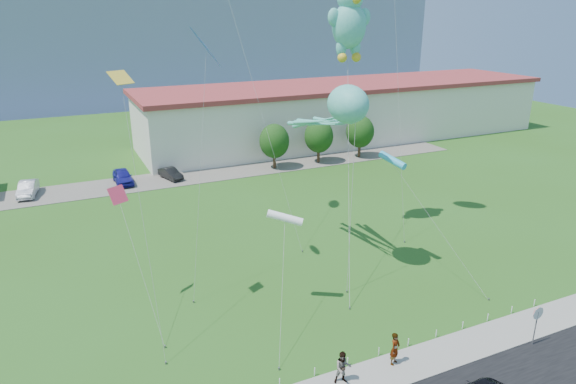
{
  "coord_description": "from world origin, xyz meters",
  "views": [
    {
      "loc": [
        -13.53,
        -20.76,
        17.99
      ],
      "look_at": [
        -0.23,
        8.0,
        6.8
      ],
      "focal_mm": 32.0,
      "sensor_mm": 36.0,
      "label": 1
    }
  ],
  "objects_px": {
    "pedestrian_left": "(395,349)",
    "octopus_kite": "(338,112)",
    "pedestrian_right": "(343,368)",
    "parked_car_silver": "(28,189)",
    "warehouse": "(347,111)",
    "parked_car_black": "(171,174)",
    "stop_sign": "(537,317)",
    "teddy_bear_kite": "(349,20)",
    "parked_car_blue": "(123,177)"
  },
  "relations": [
    {
      "from": "pedestrian_left",
      "to": "octopus_kite",
      "type": "xyz_separation_m",
      "value": [
        2.72,
        11.38,
        10.52
      ]
    },
    {
      "from": "pedestrian_right",
      "to": "parked_car_silver",
      "type": "xyz_separation_m",
      "value": [
        -14.93,
        38.1,
        -0.2
      ]
    },
    {
      "from": "warehouse",
      "to": "parked_car_black",
      "type": "xyz_separation_m",
      "value": [
        -28.36,
        -8.95,
        -3.45
      ]
    },
    {
      "from": "stop_sign",
      "to": "teddy_bear_kite",
      "type": "height_order",
      "value": "teddy_bear_kite"
    },
    {
      "from": "parked_car_blue",
      "to": "teddy_bear_kite",
      "type": "bearing_deg",
      "value": -54.37
    },
    {
      "from": "stop_sign",
      "to": "parked_car_silver",
      "type": "xyz_separation_m",
      "value": [
        -26.44,
        39.85,
        -1.07
      ]
    },
    {
      "from": "warehouse",
      "to": "octopus_kite",
      "type": "bearing_deg",
      "value": -122.2
    },
    {
      "from": "pedestrian_right",
      "to": "parked_car_blue",
      "type": "distance_m",
      "value": 38.44
    },
    {
      "from": "parked_car_silver",
      "to": "parked_car_blue",
      "type": "relative_size",
      "value": 0.97
    },
    {
      "from": "octopus_kite",
      "to": "parked_car_silver",
      "type": "bearing_deg",
      "value": 128.23
    },
    {
      "from": "stop_sign",
      "to": "pedestrian_right",
      "type": "height_order",
      "value": "stop_sign"
    },
    {
      "from": "warehouse",
      "to": "teddy_bear_kite",
      "type": "relative_size",
      "value": 3.02
    },
    {
      "from": "parked_car_blue",
      "to": "octopus_kite",
      "type": "xyz_separation_m",
      "value": [
        11.49,
        -26.52,
        10.71
      ]
    },
    {
      "from": "pedestrian_left",
      "to": "teddy_bear_kite",
      "type": "bearing_deg",
      "value": 42.73
    },
    {
      "from": "octopus_kite",
      "to": "warehouse",
      "type": "bearing_deg",
      "value": 57.8
    },
    {
      "from": "stop_sign",
      "to": "parked_car_black",
      "type": "relative_size",
      "value": 0.67
    },
    {
      "from": "teddy_bear_kite",
      "to": "pedestrian_left",
      "type": "bearing_deg",
      "value": -111.62
    },
    {
      "from": "warehouse",
      "to": "parked_car_black",
      "type": "relative_size",
      "value": 16.41
    },
    {
      "from": "warehouse",
      "to": "parked_car_black",
      "type": "height_order",
      "value": "warehouse"
    },
    {
      "from": "parked_car_black",
      "to": "teddy_bear_kite",
      "type": "height_order",
      "value": "teddy_bear_kite"
    },
    {
      "from": "parked_car_silver",
      "to": "pedestrian_left",
      "type": "bearing_deg",
      "value": -55.77
    },
    {
      "from": "pedestrian_right",
      "to": "octopus_kite",
      "type": "relative_size",
      "value": 0.13
    },
    {
      "from": "octopus_kite",
      "to": "parked_car_black",
      "type": "bearing_deg",
      "value": 103.75
    },
    {
      "from": "stop_sign",
      "to": "parked_car_silver",
      "type": "height_order",
      "value": "stop_sign"
    },
    {
      "from": "parked_car_black",
      "to": "octopus_kite",
      "type": "bearing_deg",
      "value": -93.23
    },
    {
      "from": "parked_car_blue",
      "to": "parked_car_silver",
      "type": "bearing_deg",
      "value": 178.79
    },
    {
      "from": "parked_car_blue",
      "to": "parked_car_black",
      "type": "xyz_separation_m",
      "value": [
        5.13,
        -0.54,
        -0.17
      ]
    },
    {
      "from": "pedestrian_right",
      "to": "parked_car_blue",
      "type": "xyz_separation_m",
      "value": [
        -5.49,
        38.04,
        -0.16
      ]
    },
    {
      "from": "parked_car_black",
      "to": "octopus_kite",
      "type": "xyz_separation_m",
      "value": [
        6.36,
        -25.99,
        10.88
      ]
    },
    {
      "from": "parked_car_blue",
      "to": "parked_car_black",
      "type": "distance_m",
      "value": 5.16
    },
    {
      "from": "parked_car_black",
      "to": "stop_sign",
      "type": "bearing_deg",
      "value": -90.18
    },
    {
      "from": "pedestrian_left",
      "to": "pedestrian_right",
      "type": "distance_m",
      "value": 3.29
    },
    {
      "from": "warehouse",
      "to": "teddy_bear_kite",
      "type": "xyz_separation_m",
      "value": [
        -17.99,
        -29.35,
        13.26
      ]
    },
    {
      "from": "stop_sign",
      "to": "teddy_bear_kite",
      "type": "relative_size",
      "value": 0.12
    },
    {
      "from": "warehouse",
      "to": "parked_car_silver",
      "type": "distance_m",
      "value": 43.87
    },
    {
      "from": "warehouse",
      "to": "pedestrian_right",
      "type": "bearing_deg",
      "value": -121.08
    },
    {
      "from": "parked_car_black",
      "to": "parked_car_silver",
      "type": "bearing_deg",
      "value": 160.69
    },
    {
      "from": "pedestrian_right",
      "to": "stop_sign",
      "type": "bearing_deg",
      "value": 9.85
    },
    {
      "from": "warehouse",
      "to": "teddy_bear_kite",
      "type": "height_order",
      "value": "teddy_bear_kite"
    },
    {
      "from": "warehouse",
      "to": "teddy_bear_kite",
      "type": "distance_m",
      "value": 36.89
    },
    {
      "from": "pedestrian_right",
      "to": "teddy_bear_kite",
      "type": "relative_size",
      "value": 0.09
    },
    {
      "from": "octopus_kite",
      "to": "pedestrian_left",
      "type": "bearing_deg",
      "value": -103.44
    },
    {
      "from": "stop_sign",
      "to": "pedestrian_right",
      "type": "distance_m",
      "value": 11.67
    },
    {
      "from": "pedestrian_left",
      "to": "octopus_kite",
      "type": "relative_size",
      "value": 0.14
    },
    {
      "from": "pedestrian_left",
      "to": "teddy_bear_kite",
      "type": "height_order",
      "value": "teddy_bear_kite"
    },
    {
      "from": "warehouse",
      "to": "teddy_bear_kite",
      "type": "bearing_deg",
      "value": -121.51
    },
    {
      "from": "teddy_bear_kite",
      "to": "parked_car_blue",
      "type": "bearing_deg",
      "value": 126.51
    },
    {
      "from": "pedestrian_left",
      "to": "stop_sign",
      "type": "bearing_deg",
      "value": -38.59
    },
    {
      "from": "pedestrian_left",
      "to": "teddy_bear_kite",
      "type": "relative_size",
      "value": 0.09
    },
    {
      "from": "stop_sign",
      "to": "parked_car_silver",
      "type": "relative_size",
      "value": 0.56
    }
  ]
}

